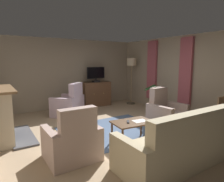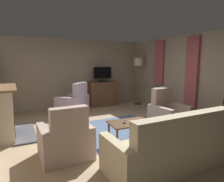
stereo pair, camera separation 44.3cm
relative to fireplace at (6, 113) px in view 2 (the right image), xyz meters
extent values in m
cube|color=tan|center=(2.42, -0.95, -0.58)|extent=(6.00, 7.00, 0.04)
cube|color=gray|center=(2.42, 2.30, 0.73)|extent=(6.00, 0.10, 2.57)
cube|color=gray|center=(5.17, -0.95, 0.73)|extent=(0.10, 7.00, 2.57)
cube|color=#A34C56|center=(5.06, -0.89, 0.85)|extent=(0.10, 0.44, 2.16)
cube|color=#A34C56|center=(5.06, 0.61, 0.85)|extent=(0.10, 0.44, 2.16)
cube|color=slate|center=(2.39, -0.81, -0.55)|extent=(2.46, 1.98, 0.01)
cube|color=#4C4C51|center=(0.35, 0.00, -0.54)|extent=(0.50, 1.47, 0.04)
cube|color=beige|center=(-0.03, 0.00, 0.01)|extent=(0.36, 1.27, 1.13)
cube|color=black|center=(0.11, 0.00, -0.24)|extent=(0.10, 0.71, 0.52)
cube|color=brown|center=(0.01, 0.00, 0.60)|extent=(0.48, 1.43, 0.05)
cube|color=#402A1C|center=(3.35, 1.95, -0.53)|extent=(1.06, 0.48, 0.06)
cube|color=brown|center=(3.35, 1.95, -0.09)|extent=(1.12, 0.54, 0.95)
sphere|color=tan|center=(3.14, 1.67, -0.04)|extent=(0.03, 0.03, 0.03)
sphere|color=tan|center=(3.55, 1.67, -0.04)|extent=(0.03, 0.03, 0.03)
cube|color=black|center=(3.35, 1.90, 0.42)|extent=(0.26, 0.20, 0.06)
cylinder|color=black|center=(3.35, 1.90, 0.49)|extent=(0.04, 0.04, 0.08)
cube|color=black|center=(3.35, 1.90, 0.75)|extent=(0.74, 0.05, 0.44)
cube|color=black|center=(3.35, 1.87, 0.75)|extent=(0.70, 0.01, 0.40)
cube|color=#4C331E|center=(2.34, -1.67, -0.10)|extent=(0.92, 0.64, 0.03)
cylinder|color=#4C331E|center=(2.75, -1.48, -0.34)|extent=(0.04, 0.04, 0.45)
cylinder|color=#4C331E|center=(1.98, -1.41, -0.34)|extent=(0.04, 0.04, 0.45)
cylinder|color=#4C331E|center=(2.70, -1.94, -0.34)|extent=(0.04, 0.04, 0.45)
cylinder|color=#4C331E|center=(1.94, -1.87, -0.34)|extent=(0.04, 0.04, 0.45)
cube|color=black|center=(2.23, -1.66, -0.07)|extent=(0.14, 0.17, 0.02)
cube|color=silver|center=(2.49, -1.73, -0.08)|extent=(0.33, 0.26, 0.01)
cube|color=tan|center=(2.46, -2.75, -0.35)|extent=(1.91, 0.87, 0.41)
cube|color=tan|center=(2.46, -3.08, 0.14)|extent=(1.91, 0.20, 0.58)
cube|color=tan|center=(1.43, -2.75, -0.24)|extent=(0.15, 0.87, 0.63)
cube|color=tan|center=(3.49, -2.75, -0.24)|extent=(0.15, 0.87, 0.63)
cube|color=tan|center=(2.88, -2.88, -0.03)|extent=(0.36, 0.13, 0.36)
cube|color=#A3897F|center=(3.77, -1.36, -0.34)|extent=(0.61, 0.86, 0.43)
cube|color=#A3897F|center=(3.74, -1.05, 0.18)|extent=(0.56, 0.22, 0.61)
cube|color=#A3897F|center=(4.11, -1.34, -0.24)|extent=(0.20, 0.83, 0.63)
cube|color=#A3897F|center=(3.43, -1.39, -0.24)|extent=(0.20, 0.83, 0.63)
cube|color=white|center=(3.74, -0.98, 0.38)|extent=(0.36, 0.05, 0.24)
cube|color=#A3897F|center=(0.97, -1.62, -0.36)|extent=(0.65, 0.82, 0.40)
cube|color=#A3897F|center=(0.98, -1.94, 0.15)|extent=(0.64, 0.19, 0.60)
cube|color=#A3897F|center=(0.59, -1.63, -0.26)|extent=(0.14, 0.81, 0.60)
cube|color=#A3897F|center=(1.36, -1.62, -0.26)|extent=(0.14, 0.81, 0.60)
cube|color=#AD93A3|center=(1.90, 1.17, -0.34)|extent=(1.00, 1.02, 0.44)
cube|color=#AD93A3|center=(2.11, 0.94, 0.20)|extent=(0.59, 0.55, 0.63)
cube|color=#AD93A3|center=(1.62, 0.91, -0.24)|extent=(0.63, 0.68, 0.64)
cube|color=#AD93A3|center=(2.19, 1.42, -0.24)|extent=(0.63, 0.68, 0.64)
cube|color=white|center=(2.16, 0.88, 0.41)|extent=(0.30, 0.28, 0.24)
cylinder|color=#93704C|center=(4.29, -2.42, -0.35)|extent=(0.04, 0.04, 0.41)
cylinder|color=#3D4C5B|center=(4.51, -0.12, -0.45)|extent=(0.36, 0.36, 0.23)
cylinder|color=brown|center=(4.51, -0.12, -0.03)|extent=(0.06, 0.06, 0.60)
cube|color=#2D6B33|center=(4.72, -0.15, 0.31)|extent=(0.43, 0.13, 0.09)
cube|color=#2D6B33|center=(4.54, 0.13, 0.31)|extent=(0.15, 0.49, 0.21)
cube|color=#2D6B33|center=(4.29, -0.13, 0.31)|extent=(0.44, 0.09, 0.11)
cube|color=#2D6B33|center=(4.50, -0.29, 0.31)|extent=(0.09, 0.32, 0.14)
ellipsoid|color=beige|center=(1.23, -0.42, -0.48)|extent=(0.35, 0.34, 0.16)
sphere|color=beige|center=(1.09, -0.56, -0.45)|extent=(0.12, 0.12, 0.12)
cone|color=beige|center=(1.11, -0.58, -0.40)|extent=(0.04, 0.04, 0.04)
cone|color=beige|center=(1.06, -0.53, -0.40)|extent=(0.04, 0.04, 0.04)
cylinder|color=beige|center=(1.46, -0.28, -0.51)|extent=(0.19, 0.18, 0.08)
cylinder|color=#4C4233|center=(4.74, 1.47, -0.54)|extent=(0.35, 0.35, 0.04)
cylinder|color=olive|center=(4.74, 1.47, 0.23)|extent=(0.03, 0.03, 1.58)
cylinder|color=beige|center=(4.74, 1.47, 1.17)|extent=(0.38, 0.38, 0.29)
camera|label=1|loc=(-0.22, -4.87, 1.22)|focal=31.53mm
camera|label=2|loc=(0.16, -5.09, 1.22)|focal=31.53mm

